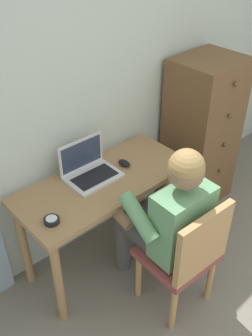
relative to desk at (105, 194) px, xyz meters
The scene contains 8 objects.
wall_back 0.78m from the desk, 48.13° to the left, with size 4.80×0.05×2.50m, color silver.
desk is the anchor object (origin of this frame).
dresser 1.07m from the desk, ahead, with size 0.52×0.48×1.27m.
chair 0.66m from the desk, 80.86° to the right, with size 0.44×0.42×0.86m.
person_seated 0.47m from the desk, 76.53° to the right, with size 0.54×0.60×1.18m.
laptop 0.20m from the desk, 111.09° to the left, with size 0.34×0.25×0.24m.
computer_mouse 0.25m from the desk, 10.17° to the left, with size 0.06×0.10×0.03m, color black.
desk_clock 0.50m from the desk, 167.15° to the right, with size 0.09×0.09×0.03m.
Camera 1 is at (-1.52, 0.31, 2.23)m, focal length 40.92 mm.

